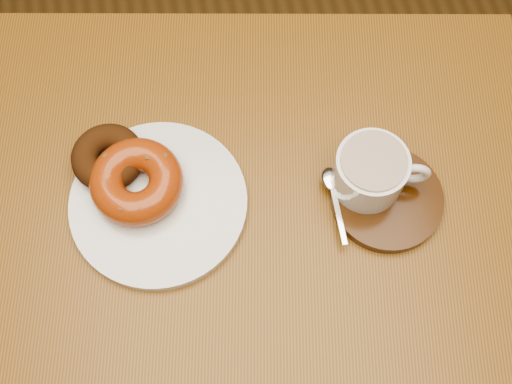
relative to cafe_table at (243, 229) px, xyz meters
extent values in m
plane|color=#503819|center=(0.05, 0.09, -0.65)|extent=(6.00, 6.00, 0.00)
cube|color=brown|center=(0.00, 0.00, 0.11)|extent=(0.92, 0.76, 0.03)
cylinder|color=#412312|center=(-0.32, 0.33, -0.28)|extent=(0.05, 0.05, 0.74)
cylinder|color=#412312|center=(0.41, 0.20, -0.28)|extent=(0.05, 0.05, 0.74)
cylinder|color=silver|center=(-0.11, 0.01, 0.13)|extent=(0.27, 0.27, 0.01)
torus|color=#381D0B|center=(-0.17, 0.08, 0.16)|extent=(0.12, 0.12, 0.04)
torus|color=#993B10|center=(-0.13, 0.04, 0.16)|extent=(0.15, 0.15, 0.05)
cube|color=#50371A|center=(-0.09, 0.04, 0.18)|extent=(0.01, 0.01, 0.00)
cube|color=#50371A|center=(-0.10, 0.06, 0.18)|extent=(0.01, 0.01, 0.00)
cube|color=#50371A|center=(-0.12, 0.07, 0.18)|extent=(0.01, 0.01, 0.00)
cube|color=#50371A|center=(-0.14, 0.07, 0.18)|extent=(0.01, 0.01, 0.00)
cube|color=#50371A|center=(-0.16, 0.06, 0.18)|extent=(0.01, 0.01, 0.00)
cube|color=#50371A|center=(-0.17, 0.05, 0.18)|extent=(0.01, 0.01, 0.00)
cube|color=#50371A|center=(-0.17, 0.02, 0.18)|extent=(0.01, 0.01, 0.00)
cube|color=#50371A|center=(-0.16, 0.01, 0.18)|extent=(0.01, 0.01, 0.00)
cube|color=#50371A|center=(-0.14, 0.00, 0.18)|extent=(0.01, 0.01, 0.00)
cube|color=#50371A|center=(-0.12, 0.00, 0.18)|extent=(0.01, 0.01, 0.00)
cube|color=#50371A|center=(-0.10, 0.01, 0.18)|extent=(0.01, 0.01, 0.00)
cylinder|color=#341A07|center=(0.19, -0.04, 0.13)|extent=(0.21, 0.21, 0.02)
cylinder|color=silver|center=(0.17, -0.01, 0.17)|extent=(0.10, 0.10, 0.06)
cylinder|color=#54301D|center=(0.17, -0.01, 0.21)|extent=(0.09, 0.09, 0.00)
torus|color=silver|center=(0.22, -0.02, 0.18)|extent=(0.05, 0.02, 0.04)
ellipsoid|color=silver|center=(0.12, 0.00, 0.14)|extent=(0.02, 0.03, 0.01)
cube|color=silver|center=(0.12, -0.05, 0.14)|extent=(0.01, 0.09, 0.00)
camera|label=1|loc=(-0.04, -0.32, 0.94)|focal=45.00mm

